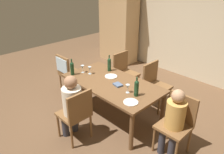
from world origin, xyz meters
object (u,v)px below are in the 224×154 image
at_px(person_woman_host, 174,118).
at_px(wine_bottle_short_olive, 109,64).
at_px(chair_far_right, 154,82).
at_px(wine_bottle_dark_red, 136,88).
at_px(chair_near, 76,112).
at_px(dinner_plate_guest_left, 131,102).
at_px(wine_glass_near_left, 90,69).
at_px(chair_far_left, 124,70).
at_px(dinner_plate_host, 111,76).
at_px(chair_left_end, 66,70).
at_px(armoire_cabinet, 119,25).
at_px(wine_bottle_tall_green, 72,68).
at_px(wine_glass_near_right, 128,87).
at_px(dining_table, 112,86).
at_px(chair_right_end, 177,120).
at_px(person_man_bearded, 72,103).

relative_size(person_woman_host, wine_bottle_short_olive, 3.28).
distance_m(chair_far_right, wine_bottle_dark_red, 1.02).
height_order(chair_near, dinner_plate_guest_left, chair_near).
relative_size(chair_near, wine_glass_near_left, 6.17).
relative_size(chair_near, chair_far_right, 1.00).
bearing_deg(chair_far_left, wine_glass_near_left, -3.09).
relative_size(wine_glass_near_left, dinner_plate_host, 0.64).
bearing_deg(chair_left_end, dinner_plate_guest_left, -4.28).
bearing_deg(armoire_cabinet, wine_bottle_dark_red, -41.10).
distance_m(chair_far_right, dinner_plate_host, 0.90).
bearing_deg(wine_bottle_short_olive, chair_near, -67.63).
height_order(chair_far_left, wine_glass_near_left, chair_far_left).
bearing_deg(chair_far_right, wine_bottle_dark_red, 17.31).
height_order(dinner_plate_host, dinner_plate_guest_left, same).
bearing_deg(wine_bottle_tall_green, person_woman_host, 8.35).
relative_size(chair_far_right, chair_far_left, 1.00).
xyz_separation_m(chair_far_right, chair_left_end, (-1.62, -0.98, 0.06)).
bearing_deg(person_woman_host, wine_glass_near_right, 3.91).
height_order(dining_table, wine_glass_near_left, wine_glass_near_left).
relative_size(armoire_cabinet, chair_left_end, 2.37).
xyz_separation_m(chair_right_end, wine_bottle_short_olive, (-1.69, 0.22, 0.34)).
bearing_deg(wine_bottle_short_olive, chair_far_right, 37.61).
bearing_deg(chair_far_right, chair_left_end, -58.68).
relative_size(armoire_cabinet, dining_table, 1.19).
distance_m(chair_far_left, wine_glass_near_left, 0.97).
height_order(person_woman_host, dinner_plate_guest_left, person_woman_host).
bearing_deg(armoire_cabinet, person_woman_host, -34.30).
bearing_deg(wine_glass_near_left, wine_bottle_tall_green, -128.12).
bearing_deg(person_man_bearded, chair_near, -90.00).
relative_size(wine_bottle_short_olive, dinner_plate_host, 1.42).
distance_m(wine_bottle_short_olive, dinner_plate_guest_left, 1.23).
height_order(person_woman_host, wine_bottle_dark_red, person_woman_host).
bearing_deg(chair_near, person_woman_host, -55.31).
bearing_deg(dining_table, chair_far_left, 120.07).
bearing_deg(armoire_cabinet, wine_bottle_tall_green, -63.74).
bearing_deg(wine_bottle_short_olive, wine_glass_near_left, -112.49).
bearing_deg(chair_near, chair_far_right, -7.83).
bearing_deg(dinner_plate_host, chair_left_end, -166.77).
bearing_deg(chair_right_end, person_woman_host, 90.00).
height_order(person_woman_host, wine_bottle_short_olive, person_woman_host).
relative_size(dining_table, chair_far_left, 1.98).
xyz_separation_m(person_man_bearded, wine_bottle_short_olive, (-0.37, 1.17, 0.21)).
height_order(wine_glass_near_right, dinner_plate_guest_left, wine_glass_near_right).
xyz_separation_m(person_man_bearded, wine_glass_near_right, (0.48, 0.78, 0.18)).
distance_m(chair_near, chair_left_end, 1.57).
xyz_separation_m(wine_glass_near_left, wine_glass_near_right, (1.00, -0.02, 0.00)).
height_order(chair_far_left, dinner_plate_guest_left, chair_far_left).
distance_m(chair_far_left, wine_glass_near_right, 1.37).
distance_m(chair_right_end, wine_bottle_short_olive, 1.73).
height_order(chair_right_end, chair_left_end, same).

